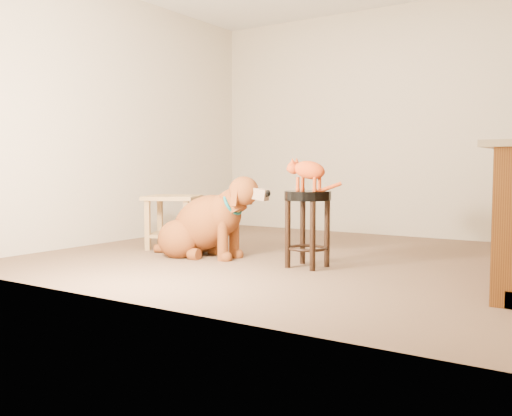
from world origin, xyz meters
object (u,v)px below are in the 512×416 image
Objects in this scene: padded_stool at (308,213)px; golden_retriever at (206,225)px; tabby_kitten at (307,171)px; side_table at (173,214)px.

golden_retriever reaches higher than padded_stool.
padded_stool is 1.30× the size of tabby_kitten.
tabby_kitten is at bearing 171.56° from padded_stool.
side_table is at bearing 174.59° from tabby_kitten.
padded_stool reaches higher than side_table.
padded_stool is 0.33m from tabby_kitten.
golden_retriever reaches higher than side_table.
tabby_kitten is at bearing -8.13° from side_table.
tabby_kitten reaches higher than padded_stool.
side_table is 1.42× the size of tabby_kitten.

